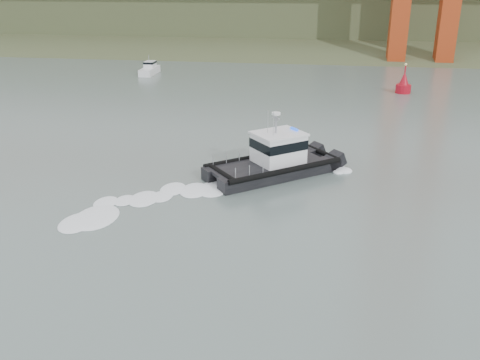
# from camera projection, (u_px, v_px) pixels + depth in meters

# --- Properties ---
(ground) EXTENTS (400.00, 400.00, 0.00)m
(ground) POSITION_uv_depth(u_px,v_px,m) (198.00, 282.00, 27.44)
(ground) COLOR #576761
(ground) RESTS_ON ground
(headlands) EXTENTS (500.00, 105.36, 27.12)m
(headlands) POSITION_uv_depth(u_px,v_px,m) (306.00, 5.00, 140.46)
(headlands) COLOR #42502D
(headlands) RESTS_ON ground
(patrol_boat) EXTENTS (10.69, 9.70, 5.16)m
(patrol_boat) POSITION_uv_depth(u_px,v_px,m) (275.00, 159.00, 41.67)
(patrol_boat) COLOR black
(patrol_boat) RESTS_ON ground
(motorboat) EXTENTS (1.87, 5.56, 3.06)m
(motorboat) POSITION_uv_depth(u_px,v_px,m) (150.00, 69.00, 83.54)
(motorboat) COLOR white
(motorboat) RESTS_ON ground
(nav_buoy) EXTENTS (1.98, 1.98, 4.13)m
(nav_buoy) POSITION_uv_depth(u_px,v_px,m) (404.00, 85.00, 70.26)
(nav_buoy) COLOR #A20B19
(nav_buoy) RESTS_ON ground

